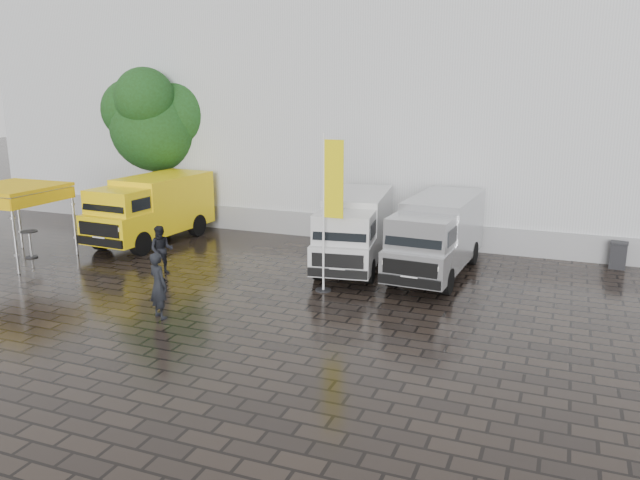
{
  "coord_description": "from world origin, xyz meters",
  "views": [
    {
      "loc": [
        6.56,
        -15.77,
        6.14
      ],
      "look_at": [
        -0.58,
        2.2,
        1.39
      ],
      "focal_mm": 35.0,
      "sensor_mm": 36.0,
      "label": 1
    }
  ],
  "objects_px": {
    "van_yellow": "(151,210)",
    "person_front": "(158,285)",
    "van_silver": "(437,238)",
    "flagpole": "(329,205)",
    "wheelie_bin": "(618,255)",
    "van_white": "(354,232)",
    "canopy_tent": "(11,191)",
    "cocktail_table": "(30,244)",
    "person_tent": "(161,250)"
  },
  "relations": [
    {
      "from": "van_yellow",
      "to": "person_front",
      "type": "distance_m",
      "value": 8.89
    },
    {
      "from": "van_silver",
      "to": "wheelie_bin",
      "type": "relative_size",
      "value": 6.23
    },
    {
      "from": "van_white",
      "to": "cocktail_table",
      "type": "relative_size",
      "value": 5.7
    },
    {
      "from": "van_yellow",
      "to": "person_front",
      "type": "height_order",
      "value": "van_yellow"
    },
    {
      "from": "van_silver",
      "to": "flagpole",
      "type": "distance_m",
      "value": 4.28
    },
    {
      "from": "van_yellow",
      "to": "person_tent",
      "type": "xyz_separation_m",
      "value": [
        2.98,
        -3.51,
        -0.49
      ]
    },
    {
      "from": "van_silver",
      "to": "person_front",
      "type": "bearing_deg",
      "value": -128.72
    },
    {
      "from": "van_white",
      "to": "van_silver",
      "type": "xyz_separation_m",
      "value": [
        2.87,
        0.05,
        0.03
      ]
    },
    {
      "from": "van_yellow",
      "to": "canopy_tent",
      "type": "distance_m",
      "value": 5.12
    },
    {
      "from": "canopy_tent",
      "to": "person_tent",
      "type": "distance_m",
      "value": 6.14
    },
    {
      "from": "van_yellow",
      "to": "van_silver",
      "type": "bearing_deg",
      "value": 2.3
    },
    {
      "from": "flagpole",
      "to": "person_tent",
      "type": "relative_size",
      "value": 2.96
    },
    {
      "from": "van_yellow",
      "to": "person_tent",
      "type": "height_order",
      "value": "van_yellow"
    },
    {
      "from": "van_yellow",
      "to": "person_front",
      "type": "bearing_deg",
      "value": -49.01
    },
    {
      "from": "canopy_tent",
      "to": "wheelie_bin",
      "type": "bearing_deg",
      "value": 18.86
    },
    {
      "from": "flagpole",
      "to": "wheelie_bin",
      "type": "distance_m",
      "value": 10.66
    },
    {
      "from": "van_silver",
      "to": "person_tent",
      "type": "distance_m",
      "value": 9.24
    },
    {
      "from": "flagpole",
      "to": "wheelie_bin",
      "type": "height_order",
      "value": "flagpole"
    },
    {
      "from": "van_white",
      "to": "van_silver",
      "type": "relative_size",
      "value": 0.97
    },
    {
      "from": "person_tent",
      "to": "flagpole",
      "type": "bearing_deg",
      "value": -23.06
    },
    {
      "from": "cocktail_table",
      "to": "person_tent",
      "type": "xyz_separation_m",
      "value": [
        5.73,
        0.11,
        0.32
      ]
    },
    {
      "from": "flagpole",
      "to": "person_front",
      "type": "relative_size",
      "value": 2.63
    },
    {
      "from": "canopy_tent",
      "to": "person_front",
      "type": "xyz_separation_m",
      "value": [
        8.3,
        -2.99,
        -1.62
      ]
    },
    {
      "from": "van_white",
      "to": "cocktail_table",
      "type": "bearing_deg",
      "value": -172.05
    },
    {
      "from": "van_yellow",
      "to": "flagpole",
      "type": "xyz_separation_m",
      "value": [
        8.91,
        -3.24,
        1.39
      ]
    },
    {
      "from": "wheelie_bin",
      "to": "person_tent",
      "type": "distance_m",
      "value": 15.74
    },
    {
      "from": "van_silver",
      "to": "wheelie_bin",
      "type": "distance_m",
      "value": 6.59
    },
    {
      "from": "van_silver",
      "to": "cocktail_table",
      "type": "relative_size",
      "value": 5.85
    },
    {
      "from": "canopy_tent",
      "to": "flagpole",
      "type": "relative_size",
      "value": 0.61
    },
    {
      "from": "van_yellow",
      "to": "flagpole",
      "type": "relative_size",
      "value": 1.17
    },
    {
      "from": "van_white",
      "to": "person_front",
      "type": "height_order",
      "value": "van_white"
    },
    {
      "from": "van_silver",
      "to": "person_tent",
      "type": "height_order",
      "value": "van_silver"
    },
    {
      "from": "van_white",
      "to": "person_front",
      "type": "distance_m",
      "value": 7.55
    },
    {
      "from": "van_white",
      "to": "canopy_tent",
      "type": "bearing_deg",
      "value": -170.3
    },
    {
      "from": "cocktail_table",
      "to": "person_front",
      "type": "bearing_deg",
      "value": -22.74
    },
    {
      "from": "canopy_tent",
      "to": "wheelie_bin",
      "type": "height_order",
      "value": "canopy_tent"
    },
    {
      "from": "cocktail_table",
      "to": "van_white",
      "type": "bearing_deg",
      "value": 16.26
    },
    {
      "from": "van_silver",
      "to": "cocktail_table",
      "type": "bearing_deg",
      "value": -163.18
    },
    {
      "from": "wheelie_bin",
      "to": "person_tent",
      "type": "xyz_separation_m",
      "value": [
        -14.38,
        -6.38,
        0.35
      ]
    },
    {
      "from": "van_silver",
      "to": "flagpole",
      "type": "bearing_deg",
      "value": -128.29
    },
    {
      "from": "van_silver",
      "to": "van_yellow",
      "type": "bearing_deg",
      "value": -177.62
    },
    {
      "from": "wheelie_bin",
      "to": "person_front",
      "type": "relative_size",
      "value": 0.51
    },
    {
      "from": "van_yellow",
      "to": "van_white",
      "type": "distance_m",
      "value": 8.74
    },
    {
      "from": "van_yellow",
      "to": "wheelie_bin",
      "type": "bearing_deg",
      "value": 12.8
    },
    {
      "from": "van_yellow",
      "to": "canopy_tent",
      "type": "xyz_separation_m",
      "value": [
        -2.88,
        -4.05,
        1.23
      ]
    },
    {
      "from": "van_yellow",
      "to": "cocktail_table",
      "type": "distance_m",
      "value": 4.62
    },
    {
      "from": "van_yellow",
      "to": "van_silver",
      "type": "distance_m",
      "value": 11.61
    },
    {
      "from": "person_front",
      "to": "van_silver",
      "type": "bearing_deg",
      "value": -107.94
    },
    {
      "from": "van_yellow",
      "to": "van_silver",
      "type": "xyz_separation_m",
      "value": [
        11.6,
        -0.23,
        -0.04
      ]
    },
    {
      "from": "van_white",
      "to": "van_silver",
      "type": "height_order",
      "value": "van_silver"
    }
  ]
}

